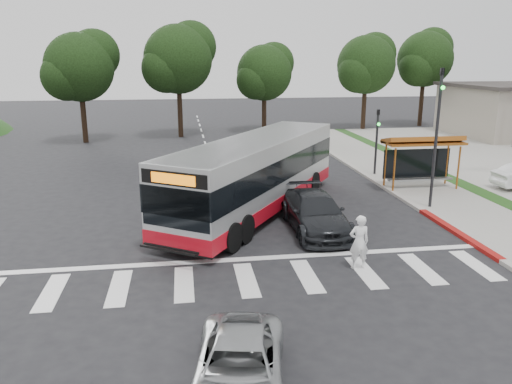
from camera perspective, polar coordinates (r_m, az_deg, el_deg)
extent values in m
plane|color=black|center=(20.92, -2.86, -4.25)|extent=(140.00, 140.00, 0.00)
cube|color=gray|center=(31.27, 16.10, 1.80)|extent=(4.00, 40.00, 0.12)
cube|color=#9E9991|center=(30.50, 12.67, 1.73)|extent=(0.30, 40.00, 0.15)
cube|color=maroon|center=(21.84, 22.00, -4.33)|extent=(0.32, 6.00, 0.15)
cube|color=silver|center=(16.31, -1.09, -9.98)|extent=(18.00, 2.60, 0.01)
cylinder|color=#985119|center=(27.00, 15.52, 2.44)|extent=(0.10, 0.10, 2.30)
cylinder|color=#985119|center=(28.64, 22.13, 2.57)|extent=(0.10, 0.10, 2.30)
cylinder|color=#985119|center=(28.07, 14.54, 2.97)|extent=(0.10, 0.10, 2.30)
cylinder|color=#985119|center=(29.65, 20.98, 3.08)|extent=(0.10, 0.10, 2.30)
cube|color=#985119|center=(28.06, 18.59, 5.37)|extent=(4.20, 1.60, 0.12)
cube|color=#985119|center=(28.09, 18.57, 5.69)|extent=(4.20, 1.32, 0.51)
cube|color=black|center=(28.81, 17.86, 3.13)|extent=(3.80, 0.06, 1.60)
cube|color=gray|center=(28.44, 18.26, 1.40)|extent=(3.60, 0.40, 0.08)
cylinder|color=black|center=(24.35, 19.87, 5.51)|extent=(0.14, 0.14, 6.50)
imported|color=black|center=(24.09, 20.46, 11.97)|extent=(0.16, 0.20, 1.00)
sphere|color=#19E533|center=(23.95, 20.58, 11.10)|extent=(0.18, 0.18, 0.18)
cylinder|color=black|center=(30.80, 13.59, 5.46)|extent=(0.14, 0.14, 4.00)
imported|color=black|center=(30.60, 13.77, 8.22)|extent=(0.16, 0.20, 1.00)
sphere|color=#19E533|center=(30.48, 13.85, 7.53)|extent=(0.18, 0.18, 0.18)
cylinder|color=black|center=(51.11, 12.22, 9.54)|extent=(0.44, 0.44, 4.40)
sphere|color=black|center=(50.91, 12.48, 14.02)|extent=(5.60, 5.60, 5.60)
sphere|color=black|center=(52.09, 13.40, 15.08)|extent=(4.20, 4.20, 4.20)
sphere|color=black|center=(49.93, 11.64, 13.24)|extent=(3.92, 3.92, 3.92)
cylinder|color=black|center=(55.72, 18.36, 9.67)|extent=(0.44, 0.44, 4.84)
sphere|color=black|center=(55.54, 18.74, 14.19)|extent=(5.60, 5.60, 5.60)
sphere|color=black|center=(56.81, 19.49, 15.24)|extent=(4.20, 4.20, 4.20)
sphere|color=black|center=(54.49, 18.07, 13.43)|extent=(3.92, 3.92, 3.92)
cylinder|color=black|center=(45.88, -8.69, 9.26)|extent=(0.44, 0.44, 4.84)
sphere|color=black|center=(45.66, -8.91, 14.76)|extent=(6.00, 6.00, 6.00)
sphere|color=black|center=(46.59, -7.43, 16.17)|extent=(4.50, 4.50, 4.50)
sphere|color=black|center=(44.94, -10.25, 13.72)|extent=(4.20, 4.20, 4.20)
cylinder|color=black|center=(48.56, 0.93, 9.22)|extent=(0.44, 0.44, 3.96)
sphere|color=black|center=(48.33, 0.95, 13.47)|extent=(5.20, 5.20, 5.20)
sphere|color=black|center=(49.26, 2.04, 14.53)|extent=(3.90, 3.90, 3.90)
sphere|color=black|center=(47.57, -0.03, 12.68)|extent=(3.64, 3.64, 3.64)
cylinder|color=black|center=(44.66, -19.09, 8.18)|extent=(0.44, 0.44, 4.40)
sphere|color=black|center=(44.42, -19.54, 13.30)|extent=(5.60, 5.60, 5.60)
sphere|color=black|center=(45.05, -18.01, 14.71)|extent=(4.20, 4.20, 4.20)
sphere|color=black|center=(43.94, -20.91, 12.25)|extent=(3.92, 3.92, 3.92)
imported|color=white|center=(17.15, 11.70, -5.63)|extent=(0.69, 0.46, 1.88)
imported|color=black|center=(20.67, 6.76, -2.35)|extent=(2.15, 5.28, 1.53)
imported|color=#A0A3A5|center=(11.16, -1.99, -19.47)|extent=(2.66, 4.47, 1.16)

